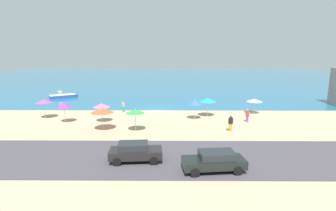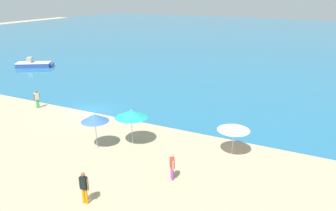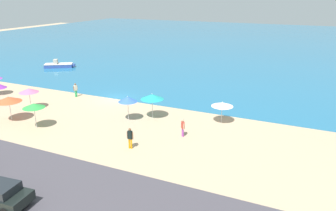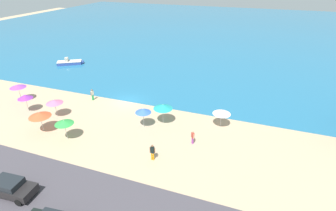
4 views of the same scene
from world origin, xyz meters
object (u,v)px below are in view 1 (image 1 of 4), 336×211
object	(u,v)px
parked_car_1	(135,151)
parked_car_2	(214,161)
beach_umbrella_6	(102,105)
bather_1	(247,115)
bather_0	(123,106)
beach_umbrella_3	(254,100)
beach_umbrella_5	(135,111)
bather_2	(231,122)
beach_umbrella_4	(208,100)
beach_umbrella_0	(44,101)
skiff_nearshore	(63,96)
beach_umbrella_7	(64,105)
beach_umbrella_1	(195,102)
beach_umbrella_2	(102,110)

from	to	relation	value
parked_car_1	parked_car_2	world-z (taller)	parked_car_1
beach_umbrella_6	bather_1	world-z (taller)	beach_umbrella_6
bather_0	parked_car_2	xyz separation A→B (m)	(9.94, -19.27, -0.13)
beach_umbrella_3	parked_car_2	world-z (taller)	beach_umbrella_3
beach_umbrella_5	bather_2	world-z (taller)	beach_umbrella_5
bather_0	bather_2	xyz separation A→B (m)	(13.32, -9.38, 0.05)
beach_umbrella_4	bather_2	size ratio (longest dim) A/B	1.44
beach_umbrella_3	beach_umbrella_0	bearing A→B (deg)	-174.15
beach_umbrella_0	skiff_nearshore	size ratio (longest dim) A/B	0.52
beach_umbrella_3	skiff_nearshore	xyz separation A→B (m)	(-32.14, 12.84, -1.49)
beach_umbrella_7	skiff_nearshore	bearing A→B (deg)	112.83
beach_umbrella_0	parked_car_1	size ratio (longest dim) A/B	0.62
bather_2	parked_car_2	size ratio (longest dim) A/B	0.39
beach_umbrella_1	beach_umbrella_3	size ratio (longest dim) A/B	1.17
beach_umbrella_0	beach_umbrella_5	distance (m)	13.75
beach_umbrella_2	beach_umbrella_7	bearing A→B (deg)	149.73
beach_umbrella_2	bather_2	xyz separation A→B (m)	(14.00, -0.42, -1.22)
bather_2	parked_car_1	world-z (taller)	bather_2
beach_umbrella_4	bather_2	xyz separation A→B (m)	(1.54, -6.93, -1.26)
beach_umbrella_1	beach_umbrella_3	bearing A→B (deg)	20.67
beach_umbrella_1	beach_umbrella_3	xyz separation A→B (m)	(8.61, 3.25, -0.31)
beach_umbrella_0	beach_umbrella_2	distance (m)	10.29
beach_umbrella_3	skiff_nearshore	distance (m)	34.65
bather_2	skiff_nearshore	size ratio (longest dim) A/B	0.36
beach_umbrella_2	beach_umbrella_3	size ratio (longest dim) A/B	1.17
beach_umbrella_0	beach_umbrella_6	xyz separation A→B (m)	(7.93, -1.87, -0.19)
beach_umbrella_6	bather_1	distance (m)	17.95
beach_umbrella_0	beach_umbrella_7	world-z (taller)	beach_umbrella_0
beach_umbrella_5	beach_umbrella_6	bearing A→B (deg)	140.78
beach_umbrella_6	beach_umbrella_7	size ratio (longest dim) A/B	0.96
beach_umbrella_1	parked_car_2	xyz separation A→B (m)	(0.00, -15.20, -1.40)
beach_umbrella_2	skiff_nearshore	bearing A→B (deg)	121.63
beach_umbrella_1	beach_umbrella_6	world-z (taller)	beach_umbrella_1
beach_umbrella_5	bather_2	bearing A→B (deg)	-0.20
beach_umbrella_1	parked_car_1	distance (m)	14.80
bather_1	parked_car_2	world-z (taller)	bather_1
beach_umbrella_5	bather_0	distance (m)	9.89
bather_0	bather_1	size ratio (longest dim) A/B	1.05
beach_umbrella_5	beach_umbrella_6	xyz separation A→B (m)	(-4.61, 3.76, -0.10)
beach_umbrella_2	parked_car_1	world-z (taller)	beach_umbrella_2
beach_umbrella_2	beach_umbrella_6	distance (m)	3.51
beach_umbrella_6	bather_0	xyz separation A→B (m)	(1.60, 5.58, -1.16)
skiff_nearshore	beach_umbrella_3	bearing A→B (deg)	-21.77
beach_umbrella_1	beach_umbrella_2	size ratio (longest dim) A/B	1.00
beach_umbrella_3	bather_1	size ratio (longest dim) A/B	1.35
beach_umbrella_3	bather_0	distance (m)	18.59
skiff_nearshore	beach_umbrella_7	bearing A→B (deg)	-67.17
beach_umbrella_2	bather_1	bearing A→B (deg)	11.94
beach_umbrella_4	bather_1	world-z (taller)	beach_umbrella_4
beach_umbrella_3	beach_umbrella_7	distance (m)	25.14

